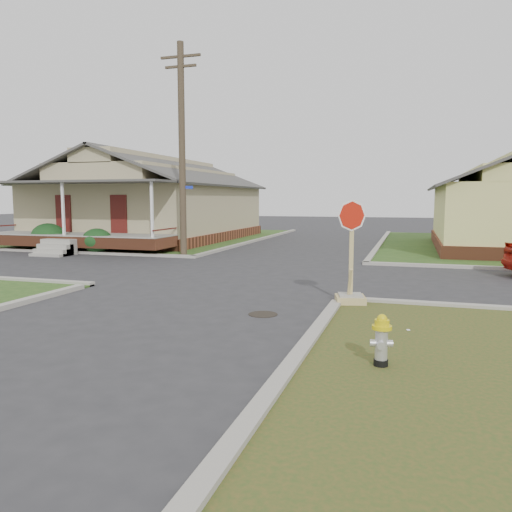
% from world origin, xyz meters
% --- Properties ---
extents(ground, '(120.00, 120.00, 0.00)m').
position_xyz_m(ground, '(0.00, 0.00, 0.00)').
color(ground, '#2D2C2F').
rests_on(ground, ground).
extents(verge_far_left, '(19.00, 19.00, 0.05)m').
position_xyz_m(verge_far_left, '(-13.00, 18.00, 0.03)').
color(verge_far_left, '#27491A').
rests_on(verge_far_left, ground).
extents(curbs, '(80.00, 40.00, 0.12)m').
position_xyz_m(curbs, '(0.00, 5.00, 0.00)').
color(curbs, '#A09B90').
rests_on(curbs, ground).
extents(manhole, '(0.64, 0.64, 0.01)m').
position_xyz_m(manhole, '(2.20, -0.50, 0.01)').
color(manhole, black).
rests_on(manhole, ground).
extents(corner_house, '(10.10, 15.50, 5.30)m').
position_xyz_m(corner_house, '(-10.00, 16.68, 2.28)').
color(corner_house, brown).
rests_on(corner_house, ground).
extents(utility_pole, '(1.80, 0.28, 9.00)m').
position_xyz_m(utility_pole, '(-4.20, 8.90, 4.66)').
color(utility_pole, '#3C2F22').
rests_on(utility_pole, ground).
extents(fire_hydrant, '(0.29, 0.29, 0.78)m').
position_xyz_m(fire_hydrant, '(4.87, -3.33, 0.48)').
color(fire_hydrant, black).
rests_on(fire_hydrant, ground).
extents(stop_sign, '(0.69, 0.68, 2.45)m').
position_xyz_m(stop_sign, '(3.90, 1.09, 0.58)').
color(stop_sign, tan).
rests_on(stop_sign, ground).
extents(hedge_left, '(1.60, 1.31, 1.22)m').
position_xyz_m(hedge_left, '(-11.52, 9.21, 0.66)').
color(hedge_left, '#163D18').
rests_on(hedge_left, verge_far_left).
extents(hedge_right, '(1.45, 1.19, 1.11)m').
position_xyz_m(hedge_right, '(-8.52, 8.84, 0.61)').
color(hedge_right, '#163D18').
rests_on(hedge_right, verge_far_left).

